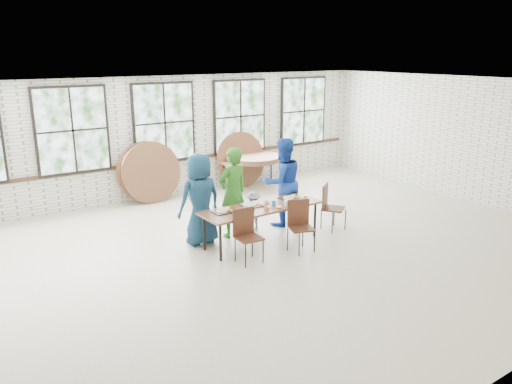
% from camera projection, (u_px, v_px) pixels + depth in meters
% --- Properties ---
extents(room, '(12.00, 12.00, 12.00)m').
position_uv_depth(room, '(164.00, 125.00, 12.26)').
color(room, beige).
rests_on(room, ground).
extents(dining_table, '(2.41, 0.83, 0.74)m').
position_uv_depth(dining_table, '(262.00, 209.00, 9.44)').
color(dining_table, brown).
rests_on(dining_table, ground).
extents(chair_near_left, '(0.44, 0.42, 0.95)m').
position_uv_depth(chair_near_left, '(246.00, 231.00, 8.68)').
color(chair_near_left, '#482618').
rests_on(chair_near_left, ground).
extents(chair_near_right, '(0.53, 0.52, 0.95)m').
position_uv_depth(chair_near_right, '(300.00, 221.00, 9.17)').
color(chair_near_right, '#482618').
rests_on(chair_near_right, ground).
extents(chair_spare, '(0.58, 0.57, 0.95)m').
position_uv_depth(chair_spare, '(329.00, 203.00, 10.25)').
color(chair_spare, '#482618').
rests_on(chair_spare, ground).
extents(adult_teal, '(0.88, 0.60, 1.76)m').
position_uv_depth(adult_teal, '(200.00, 199.00, 9.39)').
color(adult_teal, navy).
rests_on(adult_teal, ground).
extents(adult_green, '(0.71, 0.52, 1.80)m').
position_uv_depth(adult_green, '(233.00, 192.00, 9.78)').
color(adult_green, '#2B6F1D').
rests_on(adult_green, ground).
extents(toddler, '(0.58, 0.37, 0.85)m').
position_uv_depth(toddler, '(253.00, 211.00, 10.17)').
color(toddler, '#111D36').
rests_on(toddler, ground).
extents(adult_blue, '(0.99, 0.81, 1.86)m').
position_uv_depth(adult_blue, '(282.00, 182.00, 10.42)').
color(adult_blue, '#163B9D').
rests_on(adult_blue, ground).
extents(storage_table, '(1.85, 0.88, 0.74)m').
position_uv_depth(storage_table, '(254.00, 162.00, 13.41)').
color(storage_table, brown).
rests_on(storage_table, ground).
extents(tabletop_clutter, '(1.98, 0.62, 0.11)m').
position_uv_depth(tabletop_clutter, '(267.00, 205.00, 9.46)').
color(tabletop_clutter, black).
rests_on(tabletop_clutter, dining_table).
extents(round_tops_stacked, '(1.50, 1.50, 0.13)m').
position_uv_depth(round_tops_stacked, '(254.00, 158.00, 13.38)').
color(round_tops_stacked, brown).
rests_on(round_tops_stacked, storage_table).
extents(round_tops_leaning, '(4.22, 0.42, 1.49)m').
position_uv_depth(round_tops_leaning, '(182.00, 168.00, 12.55)').
color(round_tops_leaning, brown).
rests_on(round_tops_leaning, ground).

